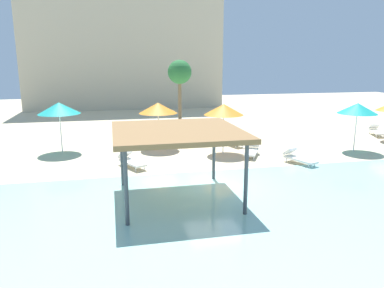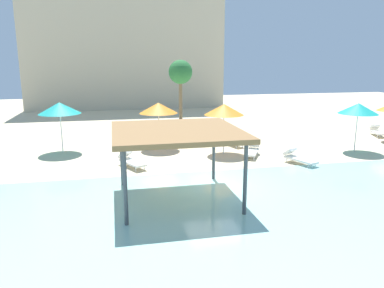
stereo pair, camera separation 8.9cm
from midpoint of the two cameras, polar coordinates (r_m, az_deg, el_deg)
The scene contains 14 objects.
ground_plane at distance 16.40m, azimuth 3.67°, elevation -5.86°, with size 80.00×80.00×0.00m, color beige.
lagoon_water at distance 11.81m, azimuth 10.77°, elevation -13.69°, with size 44.00×13.50×0.04m, color #99D1C6.
shade_pavilion at distance 13.71m, azimuth -2.23°, elevation 1.67°, with size 4.72×4.72×2.75m.
beach_umbrella_orange_2 at distance 22.14m, azimuth -5.11°, elevation 5.58°, with size 2.29×2.29×2.79m.
beach_umbrella_teal_3 at distance 23.42m, azimuth 24.47°, elevation 5.03°, with size 2.23×2.23×2.84m.
beach_umbrella_orange_4 at distance 20.90m, azimuth 5.12°, elevation 5.35°, with size 2.25×2.25×2.86m.
beach_umbrella_teal_5 at distance 22.39m, azimuth -19.73°, elevation 5.26°, with size 2.37×2.37×2.92m.
lounge_chair_0 at distance 29.41m, azimuth 26.85°, elevation 1.81°, with size 1.23×1.99×0.74m.
lounge_chair_1 at distance 23.36m, azimuth 6.16°, elevation 0.60°, with size 1.17×1.99×0.74m.
lounge_chair_2 at distance 19.83m, azimuth 16.26°, elevation -2.05°, with size 1.24×1.98×0.74m.
lounge_chair_3 at distance 18.76m, azimuth -9.33°, elevation -2.54°, with size 1.39×1.96×0.74m.
lounge_chair_4 at distance 20.89m, azimuth 9.43°, elevation -0.96°, with size 1.45×1.95×0.74m.
palm_tree_0 at distance 29.77m, azimuth -1.72°, elevation 10.90°, with size 1.90×1.90×5.30m.
hotel_block_0 at distance 45.21m, azimuth -10.39°, elevation 16.54°, with size 21.40×9.29×16.67m, color beige.
Camera 2 is at (-4.23, -14.95, 5.24)m, focal length 34.42 mm.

